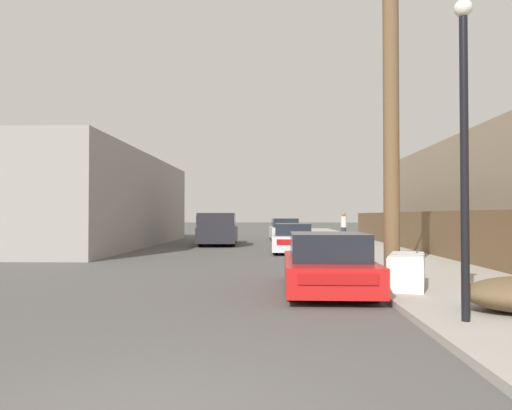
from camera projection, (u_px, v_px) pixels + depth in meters
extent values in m
cube|color=#9E998E|center=(352.00, 245.00, 27.03)|extent=(4.20, 63.00, 0.12)
cube|color=white|center=(407.00, 272.00, 10.56)|extent=(1.20, 1.91, 0.67)
cube|color=white|center=(407.00, 255.00, 10.56)|extent=(1.15, 1.84, 0.03)
cube|color=#333335|center=(417.00, 252.00, 11.02)|extent=(0.09, 0.20, 0.02)
cube|color=gray|center=(407.00, 253.00, 10.83)|extent=(0.70, 0.28, 0.01)
cube|color=gray|center=(406.00, 255.00, 10.31)|extent=(0.70, 0.28, 0.01)
cube|color=red|center=(326.00, 271.00, 10.96)|extent=(1.88, 4.46, 0.56)
cube|color=black|center=(328.00, 246.00, 10.57)|extent=(1.59, 2.15, 0.56)
cube|color=#B21414|center=(338.00, 279.00, 8.74)|extent=(1.41, 0.05, 0.20)
cylinder|color=black|center=(290.00, 269.00, 12.37)|extent=(0.21, 0.65, 0.65)
cylinder|color=black|center=(353.00, 269.00, 12.29)|extent=(0.21, 0.65, 0.65)
cylinder|color=black|center=(292.00, 284.00, 9.63)|extent=(0.21, 0.65, 0.65)
cylinder|color=black|center=(374.00, 284.00, 9.55)|extent=(0.21, 0.65, 0.65)
cube|color=silver|center=(293.00, 242.00, 22.20)|extent=(1.84, 4.66, 0.64)
cube|color=black|center=(293.00, 229.00, 22.02)|extent=(1.56, 2.62, 0.50)
cube|color=#B21414|center=(294.00, 242.00, 19.87)|extent=(1.36, 0.06, 0.22)
cylinder|color=black|center=(276.00, 243.00, 23.67)|extent=(0.21, 0.65, 0.65)
cylinder|color=black|center=(308.00, 243.00, 23.58)|extent=(0.21, 0.65, 0.65)
cylinder|color=black|center=(275.00, 247.00, 20.80)|extent=(0.21, 0.65, 0.65)
cylinder|color=black|center=(311.00, 247.00, 20.72)|extent=(0.21, 0.65, 0.65)
cube|color=silver|center=(284.00, 232.00, 33.10)|extent=(2.10, 4.72, 0.73)
cube|color=black|center=(285.00, 223.00, 32.92)|extent=(1.74, 2.67, 0.57)
cube|color=#B21414|center=(287.00, 232.00, 30.77)|extent=(1.46, 0.10, 0.25)
cylinder|color=black|center=(271.00, 235.00, 34.52)|extent=(0.23, 0.63, 0.62)
cylinder|color=black|center=(295.00, 235.00, 34.54)|extent=(0.23, 0.63, 0.62)
cylinder|color=black|center=(273.00, 236.00, 31.64)|extent=(0.23, 0.63, 0.62)
cylinder|color=black|center=(299.00, 236.00, 31.67)|extent=(0.23, 0.63, 0.62)
cube|color=#232328|center=(219.00, 234.00, 28.00)|extent=(2.26, 5.76, 0.82)
cube|color=#232328|center=(217.00, 220.00, 26.46)|extent=(2.00, 2.64, 0.75)
cube|color=black|center=(217.00, 220.00, 26.46)|extent=(2.04, 2.59, 0.41)
cylinder|color=black|center=(232.00, 239.00, 26.25)|extent=(0.30, 0.79, 0.78)
cylinder|color=black|center=(200.00, 239.00, 26.23)|extent=(0.30, 0.79, 0.78)
cylinder|color=black|center=(235.00, 236.00, 29.77)|extent=(0.30, 0.79, 0.78)
cylinder|color=black|center=(206.00, 236.00, 29.75)|extent=(0.30, 0.79, 0.78)
cylinder|color=brown|center=(391.00, 112.00, 12.41)|extent=(0.39, 0.39, 8.20)
cylinder|color=black|center=(464.00, 168.00, 7.23)|extent=(0.12, 0.12, 4.43)
sphere|color=white|center=(463.00, 8.00, 7.28)|extent=(0.26, 0.26, 0.26)
cube|color=brown|center=(435.00, 233.00, 19.12)|extent=(0.08, 34.12, 1.68)
cube|color=gray|center=(89.00, 201.00, 26.98)|extent=(7.00, 18.82, 4.83)
cube|color=gray|center=(485.00, 196.00, 27.01)|extent=(6.00, 21.61, 5.41)
cylinder|color=#282D42|center=(344.00, 234.00, 29.35)|extent=(0.28, 0.28, 0.82)
cylinder|color=beige|center=(344.00, 222.00, 29.37)|extent=(0.34, 0.34, 0.65)
sphere|color=#8C664C|center=(344.00, 214.00, 29.38)|extent=(0.24, 0.24, 0.24)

